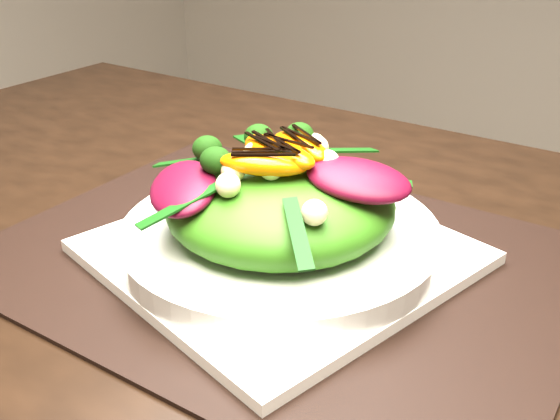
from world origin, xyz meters
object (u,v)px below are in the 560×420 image
Objects in this scene: dining_table at (394,365)px; placemat at (280,259)px; plate_base at (280,252)px; lettuce_mound at (280,204)px; salad_bowl at (280,236)px; orange_segment at (286,145)px.

placemat is at bearing 160.37° from dining_table.
lettuce_mound reaches higher than plate_base.
orange_segment is (-0.02, 0.03, 0.07)m from salad_bowl.
plate_base reaches higher than placemat.
lettuce_mound is 2.76× the size of orange_segment.
dining_table is 0.14m from plate_base.
plate_base is at bearing -63.50° from orange_segment.
salad_bowl reaches higher than placemat.
salad_bowl is 3.91× the size of orange_segment.
dining_table is 0.16m from lettuce_mound.
dining_table is 5.91× the size of plate_base.
lettuce_mound is (0.00, 0.00, 0.03)m from salad_bowl.
lettuce_mound is at bearing 0.00° from placemat.
orange_segment is at bearing 116.50° from plate_base.
lettuce_mound is at bearing 0.00° from salad_bowl.
placemat is 1.79× the size of plate_base.
salad_bowl is (-0.13, 0.05, 0.04)m from dining_table.
plate_base is at bearing 0.00° from lettuce_mound.
salad_bowl reaches higher than plate_base.
placemat is 0.01m from plate_base.
placemat is 0.10m from orange_segment.
plate_base is 0.09m from orange_segment.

